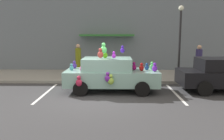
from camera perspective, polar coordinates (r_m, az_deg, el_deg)
The scene contains 10 objects.
ground_plane at distance 9.58m, azimuth -4.65°, elevation -7.14°, with size 60.00×60.00×0.00m, color #38383A.
sidewalk at distance 14.43m, azimuth -2.68°, elevation -1.41°, with size 24.00×4.00×0.15m, color gray.
storefront_building at distance 16.35m, azimuth -2.25°, elevation 10.77°, with size 24.00×1.25×6.40m.
parking_stripe_front at distance 10.83m, azimuth 15.26°, elevation -5.55°, with size 0.12×3.60×0.01m, color silver.
parking_stripe_rear at distance 10.97m, azimuth -15.81°, elevation -5.39°, with size 0.12×3.60×0.01m, color silver.
plush_covered_car at distance 10.71m, azimuth -0.35°, elevation -0.99°, with size 4.24×2.10×2.25m.
teddy_bear_on_sidewalk at distance 13.26m, azimuth -6.38°, elevation -0.52°, with size 0.39×0.32×0.74m.
street_lamp_post at distance 13.12m, azimuth 16.31°, elevation 8.21°, with size 0.28×0.28×3.97m.
pedestrian_near_shopfront at distance 14.41m, azimuth 20.43°, elevation 1.82°, with size 0.37×0.37×1.86m.
pedestrian_walking_past at distance 13.92m, azimuth -8.24°, elevation 2.19°, with size 0.34×0.34×1.90m.
Camera 1 is at (0.95, -9.17, 2.63)m, focal length 37.35 mm.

